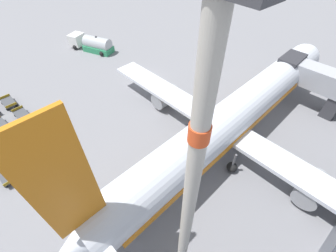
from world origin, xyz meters
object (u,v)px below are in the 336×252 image
at_px(fuel_tanker_primary, 93,44).
at_px(baggage_dolly_row_near_col_d, 7,175).
at_px(baggage_dolly_row_mid_a_col_c, 15,141).
at_px(baggage_dolly_row_mid_b_col_b, 22,115).
at_px(baggage_dolly_row_mid_b_col_a, 9,103).
at_px(baggage_dolly_row_mid_a_col_b, 0,125).
at_px(apron_light_mast, 189,203).
at_px(airplane, 231,119).
at_px(baggage_dolly_row_mid_a_col_d, 29,161).
at_px(baggage_dolly_row_mid_b_col_c, 36,130).
at_px(baggage_dolly_row_mid_b_col_d, 53,147).

bearing_deg(fuel_tanker_primary, baggage_dolly_row_near_col_d, -45.33).
relative_size(baggage_dolly_row_mid_a_col_c, baggage_dolly_row_mid_b_col_b, 1.01).
bearing_deg(baggage_dolly_row_mid_b_col_a, baggage_dolly_row_mid_a_col_b, -25.76).
bearing_deg(baggage_dolly_row_mid_a_col_c, apron_light_mast, 14.43).
height_order(airplane, baggage_dolly_row_mid_a_col_c, airplane).
bearing_deg(apron_light_mast, airplane, 115.69).
height_order(baggage_dolly_row_mid_a_col_c, baggage_dolly_row_mid_a_col_d, same).
xyz_separation_m(baggage_dolly_row_mid_a_col_d, baggage_dolly_row_mid_b_col_a, (-12.44, 1.02, 0.00)).
relative_size(airplane, baggage_dolly_row_mid_b_col_a, 11.79).
distance_m(baggage_dolly_row_near_col_d, baggage_dolly_row_mid_a_col_d, 2.31).
xyz_separation_m(baggage_dolly_row_mid_b_col_a, baggage_dolly_row_mid_b_col_c, (8.01, 1.11, 0.00)).
bearing_deg(baggage_dolly_row_mid_a_col_d, baggage_dolly_row_mid_b_col_c, 154.29).
height_order(fuel_tanker_primary, baggage_dolly_row_mid_b_col_c, fuel_tanker_primary).
distance_m(airplane, baggage_dolly_row_mid_b_col_b, 26.74).
bearing_deg(baggage_dolly_row_mid_a_col_c, baggage_dolly_row_mid_b_col_b, 155.05).
xyz_separation_m(baggage_dolly_row_mid_a_col_c, baggage_dolly_row_mid_b_col_b, (-4.36, 2.03, 0.00)).
relative_size(airplane, baggage_dolly_row_mid_b_col_d, 11.72).
relative_size(baggage_dolly_row_mid_b_col_b, apron_light_mast, 0.17).
relative_size(fuel_tanker_primary, baggage_dolly_row_mid_a_col_b, 2.55).
height_order(baggage_dolly_row_mid_b_col_b, apron_light_mast, apron_light_mast).
distance_m(baggage_dolly_row_near_col_d, baggage_dolly_row_mid_a_col_b, 8.66).
xyz_separation_m(baggage_dolly_row_mid_b_col_b, baggage_dolly_row_mid_b_col_c, (4.00, 0.44, 0.00)).
relative_size(airplane, baggage_dolly_row_near_col_d, 11.74).
xyz_separation_m(baggage_dolly_row_mid_a_col_c, apron_light_mast, (22.34, 5.75, 11.23)).
distance_m(airplane, baggage_dolly_row_mid_b_col_c, 23.55).
height_order(baggage_dolly_row_near_col_d, baggage_dolly_row_mid_b_col_a, same).
xyz_separation_m(baggage_dolly_row_near_col_d, apron_light_mast, (17.93, 7.70, 11.23)).
distance_m(baggage_dolly_row_mid_a_col_c, baggage_dolly_row_mid_b_col_b, 4.80).
xyz_separation_m(baggage_dolly_row_mid_a_col_d, baggage_dolly_row_mid_b_col_b, (-8.44, 1.69, 0.00)).
height_order(baggage_dolly_row_mid_b_col_a, baggage_dolly_row_mid_b_col_c, same).
distance_m(baggage_dolly_row_mid_a_col_b, apron_light_mast, 29.48).
bearing_deg(apron_light_mast, baggage_dolly_row_near_col_d, -156.75).
bearing_deg(baggage_dolly_row_mid_b_col_d, baggage_dolly_row_mid_b_col_c, -172.09).
distance_m(fuel_tanker_primary, baggage_dolly_row_mid_b_col_a, 18.61).
relative_size(airplane, baggage_dolly_row_mid_b_col_b, 11.75).
xyz_separation_m(baggage_dolly_row_mid_a_col_b, baggage_dolly_row_mid_b_col_d, (7.91, 3.71, 0.00)).
relative_size(baggage_dolly_row_mid_b_col_b, baggage_dolly_row_mid_b_col_c, 0.99).
relative_size(fuel_tanker_primary, baggage_dolly_row_near_col_d, 2.55).
height_order(baggage_dolly_row_mid_a_col_c, baggage_dolly_row_mid_b_col_c, same).
bearing_deg(fuel_tanker_primary, baggage_dolly_row_mid_a_col_b, -58.77).
distance_m(fuel_tanker_primary, baggage_dolly_row_mid_b_col_c, 22.18).
distance_m(airplane, baggage_dolly_row_mid_b_col_d, 20.48).
relative_size(fuel_tanker_primary, baggage_dolly_row_mid_b_col_c, 2.54).
xyz_separation_m(baggage_dolly_row_mid_a_col_b, baggage_dolly_row_mid_b_col_c, (3.80, 3.14, 0.00)).
relative_size(airplane, baggage_dolly_row_mid_a_col_b, 11.69).
bearing_deg(baggage_dolly_row_mid_b_col_b, baggage_dolly_row_mid_b_col_d, 7.09).
height_order(baggage_dolly_row_near_col_d, baggage_dolly_row_mid_a_col_d, same).
distance_m(fuel_tanker_primary, apron_light_mast, 41.46).
height_order(airplane, baggage_dolly_row_mid_b_col_b, airplane).
relative_size(baggage_dolly_row_mid_a_col_c, baggage_dolly_row_mid_b_col_c, 1.00).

